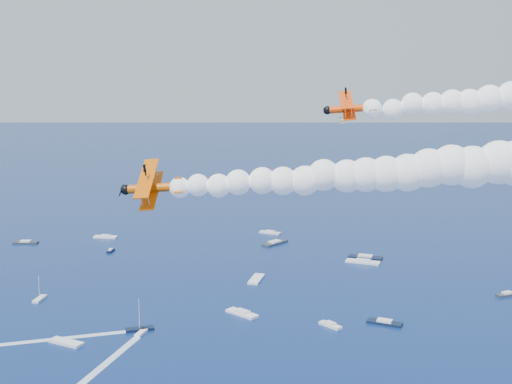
# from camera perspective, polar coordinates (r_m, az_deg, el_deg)

# --- Properties ---
(biplane_lead) EXTENTS (7.72, 9.15, 7.20)m
(biplane_lead) POSITION_cam_1_polar(r_m,az_deg,el_deg) (90.80, 8.19, 7.16)
(biplane_lead) COLOR #FF4105
(biplane_trail) EXTENTS (9.04, 11.01, 9.17)m
(biplane_trail) POSITION_cam_1_polar(r_m,az_deg,el_deg) (82.95, -8.90, 0.35)
(biplane_trail) COLOR #DE5704
(smoke_trail_trail) EXTENTS (61.45, 14.54, 11.04)m
(smoke_trail_trail) POSITION_cam_1_polar(r_m,az_deg,el_deg) (81.98, 12.29, 1.76)
(smoke_trail_trail) COLOR white
(spectator_boats) EXTENTS (235.07, 178.79, 0.70)m
(spectator_boats) POSITION_cam_1_polar(r_m,az_deg,el_deg) (200.20, 0.20, -9.18)
(spectator_boats) COLOR white
(spectator_boats) RESTS_ON ground
(boat_wakes) EXTENTS (178.93, 104.93, 0.04)m
(boat_wakes) POSITION_cam_1_polar(r_m,az_deg,el_deg) (179.19, 1.05, -11.62)
(boat_wakes) COLOR white
(boat_wakes) RESTS_ON ground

